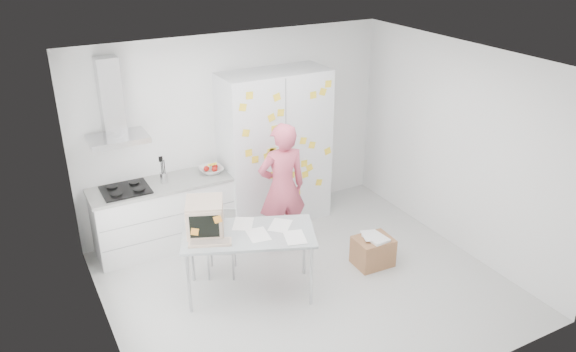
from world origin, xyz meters
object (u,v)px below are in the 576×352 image
person (282,188)px  desk (221,225)px  chair (221,238)px  cardboard_box (373,251)px

person → desk: 1.21m
desk → chair: 0.62m
person → chair: size_ratio=2.15×
chair → cardboard_box: chair is taller
person → chair: (-0.92, -0.14, -0.42)m
desk → chair: desk is taller
person → desk: size_ratio=1.06×
cardboard_box → person: bearing=131.6°
desk → cardboard_box: desk is taller
desk → person: bearing=50.0°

